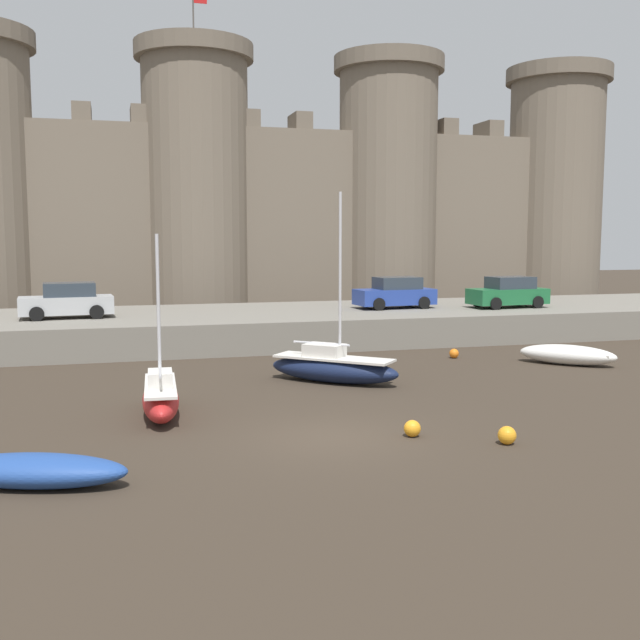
{
  "coord_description": "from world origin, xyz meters",
  "views": [
    {
      "loc": [
        -5.28,
        -18.04,
        5.16
      ],
      "look_at": [
        1.05,
        4.76,
        2.5
      ],
      "focal_mm": 42.0,
      "sensor_mm": 36.0,
      "label": 1
    }
  ],
  "objects_px": {
    "sailboat_midflat_centre": "(161,397)",
    "mooring_buoy_near_channel": "(507,435)",
    "rowboat_foreground_centre": "(33,470)",
    "car_quay_west": "(395,293)",
    "mooring_buoy_off_centre": "(454,353)",
    "mooring_buoy_mid_mud": "(412,429)",
    "sailboat_near_channel_left": "(333,367)",
    "rowboat_midflat_left": "(568,354)",
    "car_quay_east": "(67,301)",
    "car_quay_centre_west": "(508,293)"
  },
  "relations": [
    {
      "from": "rowboat_foreground_centre",
      "to": "sailboat_near_channel_left",
      "type": "height_order",
      "value": "sailboat_near_channel_left"
    },
    {
      "from": "rowboat_midflat_left",
      "to": "rowboat_foreground_centre",
      "type": "bearing_deg",
      "value": -152.53
    },
    {
      "from": "mooring_buoy_off_centre",
      "to": "mooring_buoy_mid_mud",
      "type": "xyz_separation_m",
      "value": [
        -6.53,
        -11.17,
        0.02
      ]
    },
    {
      "from": "sailboat_midflat_centre",
      "to": "car_quay_west",
      "type": "relative_size",
      "value": 1.24
    },
    {
      "from": "sailboat_near_channel_left",
      "to": "rowboat_midflat_left",
      "type": "height_order",
      "value": "sailboat_near_channel_left"
    },
    {
      "from": "sailboat_midflat_centre",
      "to": "car_quay_west",
      "type": "bearing_deg",
      "value": 48.82
    },
    {
      "from": "sailboat_midflat_centre",
      "to": "mooring_buoy_near_channel",
      "type": "height_order",
      "value": "sailboat_midflat_centre"
    },
    {
      "from": "rowboat_midflat_left",
      "to": "car_quay_east",
      "type": "distance_m",
      "value": 22.03
    },
    {
      "from": "rowboat_foreground_centre",
      "to": "car_quay_west",
      "type": "bearing_deg",
      "value": 52.01
    },
    {
      "from": "mooring_buoy_mid_mud",
      "to": "car_quay_centre_west",
      "type": "relative_size",
      "value": 0.1
    },
    {
      "from": "car_quay_west",
      "to": "car_quay_east",
      "type": "distance_m",
      "value": 16.17
    },
    {
      "from": "rowboat_midflat_left",
      "to": "car_quay_centre_west",
      "type": "relative_size",
      "value": 0.85
    },
    {
      "from": "sailboat_near_channel_left",
      "to": "car_quay_centre_west",
      "type": "height_order",
      "value": "sailboat_near_channel_left"
    },
    {
      "from": "sailboat_midflat_centre",
      "to": "car_quay_east",
      "type": "xyz_separation_m",
      "value": [
        -3.26,
        14.33,
        1.63
      ]
    },
    {
      "from": "sailboat_near_channel_left",
      "to": "mooring_buoy_near_channel",
      "type": "xyz_separation_m",
      "value": [
        1.93,
        -8.77,
        -0.33
      ]
    },
    {
      "from": "mooring_buoy_near_channel",
      "to": "mooring_buoy_mid_mud",
      "type": "bearing_deg",
      "value": 147.24
    },
    {
      "from": "car_quay_centre_west",
      "to": "car_quay_west",
      "type": "bearing_deg",
      "value": 167.89
    },
    {
      "from": "rowboat_foreground_centre",
      "to": "car_quay_west",
      "type": "relative_size",
      "value": 0.98
    },
    {
      "from": "mooring_buoy_off_centre",
      "to": "car_quay_west",
      "type": "relative_size",
      "value": 0.1
    },
    {
      "from": "mooring_buoy_near_channel",
      "to": "mooring_buoy_mid_mud",
      "type": "distance_m",
      "value": 2.38
    },
    {
      "from": "rowboat_foreground_centre",
      "to": "sailboat_midflat_centre",
      "type": "bearing_deg",
      "value": 62.08
    },
    {
      "from": "mooring_buoy_mid_mud",
      "to": "car_quay_east",
      "type": "relative_size",
      "value": 0.1
    },
    {
      "from": "car_quay_east",
      "to": "car_quay_centre_west",
      "type": "relative_size",
      "value": 1.0
    },
    {
      "from": "sailboat_midflat_centre",
      "to": "mooring_buoy_off_centre",
      "type": "distance_m",
      "value": 14.56
    },
    {
      "from": "mooring_buoy_mid_mud",
      "to": "car_quay_west",
      "type": "relative_size",
      "value": 0.1
    },
    {
      "from": "car_quay_west",
      "to": "car_quay_centre_west",
      "type": "bearing_deg",
      "value": -12.11
    },
    {
      "from": "rowboat_foreground_centre",
      "to": "car_quay_west",
      "type": "xyz_separation_m",
      "value": [
        15.82,
        20.25,
        1.84
      ]
    },
    {
      "from": "mooring_buoy_mid_mud",
      "to": "car_quay_west",
      "type": "height_order",
      "value": "car_quay_west"
    },
    {
      "from": "sailboat_midflat_centre",
      "to": "mooring_buoy_mid_mud",
      "type": "relative_size",
      "value": 11.93
    },
    {
      "from": "rowboat_midflat_left",
      "to": "sailboat_midflat_centre",
      "type": "bearing_deg",
      "value": -164.54
    },
    {
      "from": "sailboat_near_channel_left",
      "to": "rowboat_midflat_left",
      "type": "xyz_separation_m",
      "value": [
        10.19,
        1.03,
        -0.14
      ]
    },
    {
      "from": "sailboat_near_channel_left",
      "to": "mooring_buoy_off_centre",
      "type": "bearing_deg",
      "value": 29.69
    },
    {
      "from": "mooring_buoy_off_centre",
      "to": "mooring_buoy_near_channel",
      "type": "height_order",
      "value": "mooring_buoy_near_channel"
    },
    {
      "from": "rowboat_midflat_left",
      "to": "mooring_buoy_mid_mud",
      "type": "xyz_separation_m",
      "value": [
        -10.26,
        -8.51,
        -0.2
      ]
    },
    {
      "from": "mooring_buoy_near_channel",
      "to": "mooring_buoy_off_centre",
      "type": "bearing_deg",
      "value": 70.0
    },
    {
      "from": "mooring_buoy_off_centre",
      "to": "car_quay_east",
      "type": "distance_m",
      "value": 17.56
    },
    {
      "from": "mooring_buoy_off_centre",
      "to": "car_quay_centre_west",
      "type": "height_order",
      "value": "car_quay_centre_west"
    },
    {
      "from": "rowboat_foreground_centre",
      "to": "mooring_buoy_mid_mud",
      "type": "xyz_separation_m",
      "value": [
        9.04,
        1.52,
        -0.14
      ]
    },
    {
      "from": "mooring_buoy_off_centre",
      "to": "mooring_buoy_near_channel",
      "type": "relative_size",
      "value": 0.88
    },
    {
      "from": "car_quay_centre_west",
      "to": "rowboat_midflat_left",
      "type": "bearing_deg",
      "value": -104.75
    },
    {
      "from": "sailboat_near_channel_left",
      "to": "car_quay_centre_west",
      "type": "relative_size",
      "value": 1.58
    },
    {
      "from": "car_quay_west",
      "to": "car_quay_centre_west",
      "type": "xyz_separation_m",
      "value": [
        5.84,
        -1.25,
        0.0
      ]
    },
    {
      "from": "sailboat_near_channel_left",
      "to": "car_quay_centre_west",
      "type": "xyz_separation_m",
      "value": [
        12.55,
        9.99,
        1.64
      ]
    },
    {
      "from": "rowboat_foreground_centre",
      "to": "mooring_buoy_mid_mud",
      "type": "relative_size",
      "value": 9.42
    },
    {
      "from": "mooring_buoy_near_channel",
      "to": "rowboat_midflat_left",
      "type": "bearing_deg",
      "value": 49.87
    },
    {
      "from": "sailboat_midflat_centre",
      "to": "car_quay_centre_west",
      "type": "bearing_deg",
      "value": 35.75
    },
    {
      "from": "sailboat_midflat_centre",
      "to": "rowboat_foreground_centre",
      "type": "distance_m",
      "value": 6.23
    },
    {
      "from": "car_quay_centre_west",
      "to": "car_quay_east",
      "type": "bearing_deg",
      "value": 177.82
    },
    {
      "from": "mooring_buoy_mid_mud",
      "to": "sailboat_midflat_centre",
      "type": "bearing_deg",
      "value": 146.96
    },
    {
      "from": "rowboat_foreground_centre",
      "to": "car_quay_west",
      "type": "distance_m",
      "value": 25.76
    }
  ]
}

